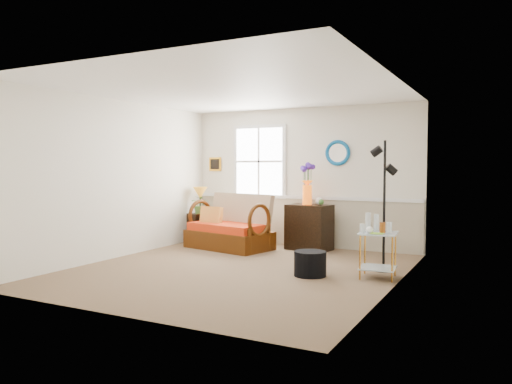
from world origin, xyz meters
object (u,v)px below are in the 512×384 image
at_px(loveseat, 229,221).
at_px(floor_lamp, 384,206).
at_px(ottoman, 310,264).
at_px(cabinet, 309,227).
at_px(side_table, 378,255).
at_px(lamp_stand, 198,227).

relative_size(loveseat, floor_lamp, 0.81).
height_order(loveseat, ottoman, loveseat).
bearing_deg(cabinet, side_table, -36.45).
bearing_deg(loveseat, ottoman, -21.91).
height_order(loveseat, side_table, loveseat).
relative_size(floor_lamp, ottoman, 4.22).
xyz_separation_m(lamp_stand, cabinet, (2.35, 0.10, 0.13)).
relative_size(cabinet, ottoman, 1.84).
height_order(loveseat, cabinet, loveseat).
bearing_deg(side_table, ottoman, -160.91).
bearing_deg(side_table, lamp_stand, 158.14).
bearing_deg(ottoman, side_table, 19.09).
bearing_deg(side_table, cabinet, 134.16).
distance_m(cabinet, side_table, 2.37).
bearing_deg(loveseat, floor_lamp, -0.37).
bearing_deg(lamp_stand, cabinet, 2.38).
distance_m(lamp_stand, side_table, 4.31).
xyz_separation_m(cabinet, floor_lamp, (1.61, -1.21, 0.53)).
distance_m(loveseat, lamp_stand, 1.11).
bearing_deg(loveseat, side_table, -8.84).
bearing_deg(cabinet, loveseat, -148.82).
xyz_separation_m(loveseat, cabinet, (1.35, 0.54, -0.09)).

